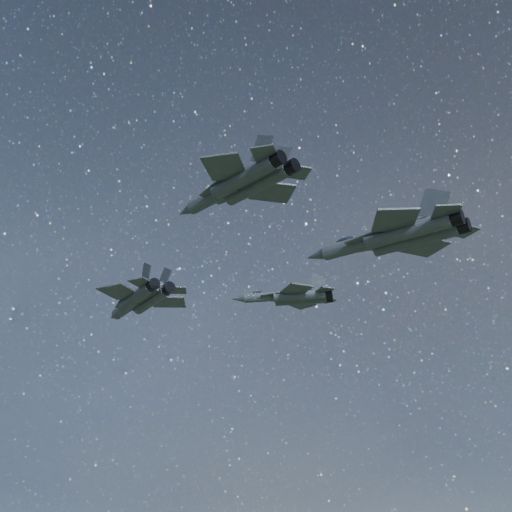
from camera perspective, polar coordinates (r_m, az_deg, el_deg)
The scene contains 4 objects.
jet_lead at distance 79.10m, azimuth -10.97°, elevation -4.05°, with size 17.52×11.51×4.50m.
jet_left at distance 84.53m, azimuth 3.43°, elevation -3.89°, with size 14.99×9.88×3.84m.
jet_right at distance 57.30m, azimuth -1.42°, elevation 6.91°, with size 16.33×11.20×4.10m.
jet_slot at distance 62.27m, azimuth 13.30°, elevation 1.86°, with size 18.27×12.97×4.65m.
Camera 1 is at (34.35, -54.99, 122.77)m, focal length 42.00 mm.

